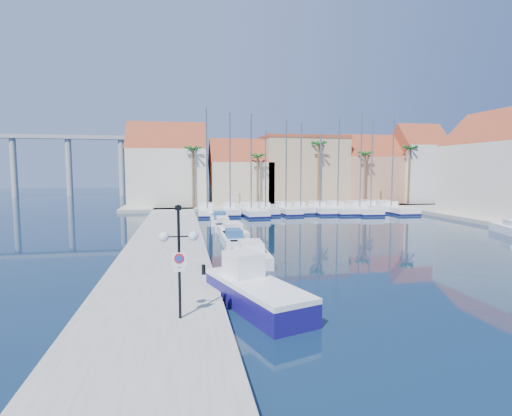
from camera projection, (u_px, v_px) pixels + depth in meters
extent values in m
plane|color=black|center=(331.00, 288.00, 21.15)|extent=(260.00, 260.00, 0.00)
cube|color=gray|center=(167.00, 243.00, 32.71)|extent=(6.00, 77.00, 0.50)
cube|color=gray|center=(285.00, 204.00, 69.93)|extent=(54.00, 16.00, 0.50)
cylinder|color=black|center=(179.00, 262.00, 15.30)|extent=(0.11, 0.11, 4.43)
cylinder|color=black|center=(171.00, 237.00, 15.16)|extent=(0.55, 0.06, 0.06)
cylinder|color=black|center=(186.00, 236.00, 15.26)|extent=(0.55, 0.06, 0.06)
sphere|color=white|center=(164.00, 237.00, 15.11)|extent=(0.40, 0.40, 0.40)
sphere|color=white|center=(193.00, 236.00, 15.30)|extent=(0.40, 0.40, 0.40)
cube|color=black|center=(178.00, 208.00, 15.10)|extent=(0.25, 0.14, 0.18)
cube|color=white|center=(179.00, 260.00, 15.23)|extent=(0.55, 0.04, 0.55)
cylinder|color=red|center=(179.00, 258.00, 15.19)|extent=(0.38, 0.02, 0.38)
cylinder|color=#1933A5|center=(179.00, 259.00, 15.18)|extent=(0.27, 0.02, 0.27)
cube|color=white|center=(179.00, 270.00, 15.26)|extent=(0.44, 0.04, 0.15)
cylinder|color=black|center=(204.00, 270.00, 21.98)|extent=(0.22, 0.22, 0.55)
cube|color=navy|center=(257.00, 297.00, 18.06)|extent=(4.21, 7.01, 1.00)
cube|color=white|center=(257.00, 284.00, 18.00)|extent=(4.21, 7.01, 0.22)
cube|color=white|center=(243.00, 265.00, 19.10)|extent=(1.93, 2.14, 1.22)
cube|color=white|center=(250.00, 254.00, 27.92)|extent=(2.47, 6.97, 0.80)
cube|color=white|center=(251.00, 246.00, 27.18)|extent=(1.64, 2.47, 0.60)
cube|color=white|center=(233.00, 240.00, 33.22)|extent=(1.80, 5.62, 0.80)
cube|color=navy|center=(234.00, 233.00, 32.61)|extent=(1.26, 1.97, 0.60)
cube|color=white|center=(231.00, 232.00, 37.72)|extent=(2.52, 7.04, 0.80)
cube|color=white|center=(232.00, 226.00, 36.98)|extent=(1.66, 2.50, 0.60)
cube|color=white|center=(222.00, 225.00, 42.31)|extent=(1.90, 5.12, 0.80)
cube|color=white|center=(222.00, 219.00, 41.74)|extent=(1.23, 1.82, 0.60)
cube|color=white|center=(220.00, 220.00, 47.02)|extent=(2.42, 6.46, 0.80)
cube|color=navy|center=(220.00, 214.00, 46.33)|extent=(1.56, 2.31, 0.60)
cube|color=white|center=(217.00, 215.00, 51.84)|extent=(1.95, 5.68, 0.80)
cube|color=white|center=(217.00, 210.00, 51.22)|extent=(1.31, 2.00, 0.60)
cube|color=white|center=(510.00, 230.00, 39.23)|extent=(2.93, 5.31, 0.80)
cube|color=white|center=(207.00, 211.00, 55.82)|extent=(2.84, 9.23, 1.00)
cube|color=#0D1042|center=(207.00, 213.00, 55.85)|extent=(2.90, 9.30, 0.28)
cube|color=white|center=(207.00, 205.00, 56.65)|extent=(1.80, 2.82, 0.60)
cylinder|color=slate|center=(207.00, 158.00, 54.67)|extent=(0.20, 0.20, 13.69)
cube|color=white|center=(230.00, 211.00, 56.62)|extent=(2.56, 8.68, 1.00)
cube|color=#0D1042|center=(230.00, 213.00, 56.65)|extent=(2.62, 8.74, 0.28)
cube|color=white|center=(229.00, 204.00, 57.39)|extent=(1.66, 2.64, 0.60)
cylinder|color=slate|center=(230.00, 160.00, 55.52)|extent=(0.20, 0.20, 13.15)
cube|color=white|center=(250.00, 211.00, 56.00)|extent=(3.44, 10.99, 1.00)
cube|color=#0D1042|center=(250.00, 213.00, 56.03)|extent=(3.51, 11.05, 0.28)
cube|color=white|center=(249.00, 205.00, 56.97)|extent=(2.16, 3.36, 0.60)
cylinder|color=slate|center=(251.00, 161.00, 54.82)|extent=(0.20, 0.20, 12.86)
cube|color=white|center=(265.00, 210.00, 57.23)|extent=(2.77, 8.25, 1.00)
cube|color=#0D1042|center=(265.00, 212.00, 57.26)|extent=(2.84, 8.32, 0.28)
cube|color=white|center=(263.00, 204.00, 57.93)|extent=(1.67, 2.55, 0.60)
cylinder|color=slate|center=(266.00, 169.00, 56.29)|extent=(0.20, 0.20, 10.65)
cube|color=white|center=(285.00, 210.00, 57.68)|extent=(2.95, 9.31, 1.00)
cube|color=#0D1042|center=(285.00, 212.00, 57.71)|extent=(3.02, 9.37, 0.28)
cube|color=white|center=(283.00, 204.00, 58.49)|extent=(1.84, 2.85, 0.60)
cylinder|color=slate|center=(286.00, 164.00, 56.61)|extent=(0.20, 0.20, 12.27)
cube|color=white|center=(300.00, 209.00, 58.95)|extent=(2.35, 8.18, 1.00)
cube|color=#0D1042|center=(300.00, 211.00, 58.99)|extent=(2.41, 8.24, 0.28)
cube|color=white|center=(298.00, 203.00, 59.67)|extent=(1.55, 2.48, 0.60)
cylinder|color=slate|center=(301.00, 165.00, 57.94)|extent=(0.20, 0.20, 12.02)
cube|color=white|center=(319.00, 209.00, 58.70)|extent=(2.81, 9.66, 1.00)
cube|color=#0D1042|center=(319.00, 211.00, 58.73)|extent=(2.87, 9.72, 0.28)
cube|color=white|center=(317.00, 203.00, 59.56)|extent=(1.84, 2.93, 0.60)
cylinder|color=slate|center=(320.00, 170.00, 57.68)|extent=(0.20, 0.20, 10.47)
cube|color=white|center=(336.00, 209.00, 58.98)|extent=(2.89, 10.78, 1.00)
cube|color=#0D1042|center=(336.00, 211.00, 59.01)|extent=(2.95, 10.84, 0.28)
cube|color=white|center=(334.00, 203.00, 59.96)|extent=(1.99, 3.24, 0.60)
cylinder|color=slate|center=(338.00, 163.00, 57.81)|extent=(0.20, 0.20, 12.66)
cube|color=white|center=(358.00, 209.00, 58.84)|extent=(3.87, 11.84, 1.00)
cube|color=#0D1042|center=(358.00, 211.00, 58.87)|extent=(3.94, 11.90, 0.28)
cube|color=white|center=(356.00, 203.00, 59.92)|extent=(2.37, 3.64, 0.60)
cylinder|color=slate|center=(361.00, 160.00, 57.59)|extent=(0.20, 0.20, 13.32)
cube|color=white|center=(369.00, 208.00, 60.86)|extent=(3.00, 8.92, 1.00)
cube|color=#0D1042|center=(369.00, 210.00, 60.89)|extent=(3.07, 8.98, 0.28)
cube|color=white|center=(367.00, 202.00, 61.65)|extent=(1.81, 2.75, 0.60)
cylinder|color=slate|center=(372.00, 162.00, 59.77)|extent=(0.20, 0.20, 12.88)
cube|color=white|center=(389.00, 208.00, 59.74)|extent=(3.39, 12.04, 1.00)
cube|color=#0D1042|center=(389.00, 211.00, 59.77)|extent=(3.45, 12.10, 0.28)
cube|color=white|center=(386.00, 203.00, 60.84)|extent=(2.26, 3.64, 0.60)
cylinder|color=slate|center=(393.00, 162.00, 58.49)|extent=(0.20, 0.20, 12.90)
cube|color=beige|center=(167.00, 178.00, 64.87)|extent=(12.00, 9.00, 9.00)
cube|color=maroon|center=(167.00, 150.00, 64.44)|extent=(12.30, 9.00, 9.00)
cube|color=tan|center=(240.00, 183.00, 67.14)|extent=(10.00, 8.00, 7.00)
cube|color=maroon|center=(240.00, 163.00, 66.81)|extent=(10.30, 8.00, 8.00)
cube|color=tan|center=(302.00, 171.00, 69.93)|extent=(14.00, 10.00, 11.00)
cube|color=maroon|center=(302.00, 138.00, 69.38)|extent=(14.20, 10.20, 0.50)
cube|color=tan|center=(368.00, 180.00, 71.27)|extent=(10.00, 8.00, 8.00)
cube|color=maroon|center=(368.00, 157.00, 70.89)|extent=(10.30, 8.00, 8.00)
cube|color=silver|center=(417.00, 174.00, 71.83)|extent=(8.00, 8.00, 10.00)
cube|color=maroon|center=(418.00, 146.00, 71.36)|extent=(8.30, 8.00, 8.00)
cube|color=beige|center=(504.00, 180.00, 49.98)|extent=(9.00, 14.00, 9.00)
cube|color=maroon|center=(506.00, 144.00, 49.56)|extent=(9.00, 14.30, 9.00)
cylinder|color=brown|center=(193.00, 178.00, 60.70)|extent=(0.36, 0.36, 9.00)
sphere|color=#19591E|center=(193.00, 149.00, 60.29)|extent=(2.60, 2.60, 2.60)
cylinder|color=brown|center=(258.00, 181.00, 62.56)|extent=(0.36, 0.36, 8.00)
sphere|color=#19591E|center=(258.00, 156.00, 62.20)|extent=(2.60, 2.60, 2.60)
cylinder|color=brown|center=(318.00, 175.00, 64.28)|extent=(0.36, 0.36, 10.00)
sphere|color=#19591E|center=(319.00, 144.00, 63.82)|extent=(2.60, 2.60, 2.60)
cylinder|color=brown|center=(365.00, 179.00, 65.81)|extent=(0.36, 0.36, 8.50)
sphere|color=#19591E|center=(365.00, 154.00, 65.42)|extent=(2.60, 2.60, 2.60)
cylinder|color=brown|center=(409.00, 176.00, 67.21)|extent=(0.36, 0.36, 9.50)
sphere|color=#19591E|center=(410.00, 148.00, 66.78)|extent=(2.60, 2.60, 2.60)
cube|color=#9E9E99|center=(49.00, 137.00, 93.19)|extent=(48.00, 2.20, 0.90)
cylinder|color=#9E9E99|center=(14.00, 167.00, 92.40)|extent=(1.40, 1.40, 14.00)
cylinder|color=#9E9E99|center=(69.00, 167.00, 94.58)|extent=(1.40, 1.40, 14.00)
cylinder|color=#9E9E99|center=(122.00, 167.00, 96.75)|extent=(1.40, 1.40, 14.00)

